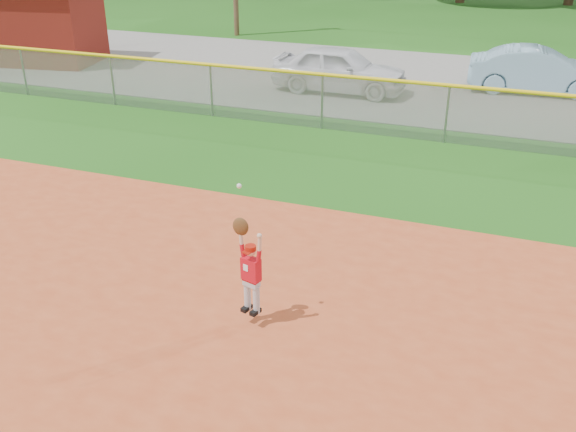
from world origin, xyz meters
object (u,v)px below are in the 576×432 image
object	(u,v)px
utility_shed	(45,21)
car_white_a	(340,69)
car_blue	(538,70)
ballplayer	(250,267)

from	to	relation	value
utility_shed	car_white_a	bearing A→B (deg)	-1.84
car_blue	car_white_a	bearing A→B (deg)	105.20
car_blue	ballplayer	distance (m)	15.50
car_white_a	ballplayer	world-z (taller)	ballplayer
utility_shed	ballplayer	distance (m)	19.47
car_white_a	utility_shed	distance (m)	11.82
car_white_a	ballplayer	bearing A→B (deg)	-168.70
car_white_a	car_blue	xyz separation A→B (m)	(6.04, 2.14, -0.02)
ballplayer	utility_shed	bearing A→B (deg)	136.87
car_blue	ballplayer	world-z (taller)	ballplayer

